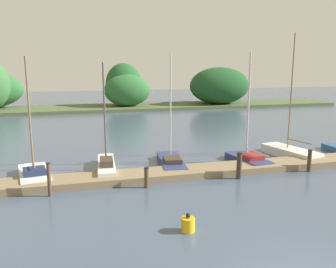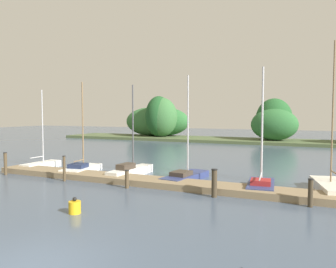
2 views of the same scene
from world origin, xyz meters
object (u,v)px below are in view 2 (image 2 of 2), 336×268
sailboat_4 (261,184)px  sailboat_0 (42,164)px  sailboat_3 (186,176)px  sailboat_5 (331,186)px  sailboat_2 (132,170)px  mooring_piling_4 (311,193)px  mooring_piling_1 (64,168)px  mooring_piling_3 (214,183)px  channel_buoy_0 (75,207)px  mooring_piling_0 (5,164)px  mooring_piling_2 (127,179)px  sailboat_1 (82,168)px

sailboat_4 → sailboat_0: bearing=81.9°
sailboat_3 → sailboat_0: bearing=98.8°
sailboat_5 → sailboat_4: bearing=91.2°
sailboat_3 → sailboat_4: sailboat_4 is taller
sailboat_4 → sailboat_5: (3.35, 0.83, -0.01)m
sailboat_2 → sailboat_4: 8.29m
sailboat_0 → mooring_piling_4: bearing=-98.1°
mooring_piling_1 → mooring_piling_3: bearing=0.5°
mooring_piling_4 → channel_buoy_0: 9.97m
mooring_piling_0 → mooring_piling_2: bearing=-0.0°
sailboat_3 → mooring_piling_4: (6.98, -3.15, 0.34)m
channel_buoy_0 → mooring_piling_3: bearing=48.0°
sailboat_4 → sailboat_2: bearing=79.9°
sailboat_1 → channel_buoy_0: 9.52m
mooring_piling_0 → sailboat_1: bearing=34.6°
sailboat_5 → channel_buoy_0: 12.58m
sailboat_5 → mooring_piling_4: (-0.91, -3.23, 0.30)m
sailboat_4 → mooring_piling_4: bearing=-140.7°
mooring_piling_3 → sailboat_0: bearing=167.9°
sailboat_4 → mooring_piling_0: 16.22m
sailboat_3 → channel_buoy_0: bearing=176.1°
sailboat_1 → channel_buoy_0: sailboat_1 is taller
mooring_piling_4 → sailboat_4: bearing=135.5°
sailboat_0 → sailboat_5: (19.29, 0.30, 0.04)m
sailboat_2 → mooring_piling_4: (10.72, -2.96, 0.25)m
sailboat_1 → mooring_piling_2: sailboat_1 is taller
mooring_piling_1 → mooring_piling_2: size_ratio=1.55×
mooring_piling_0 → mooring_piling_4: (18.45, 0.18, -0.13)m
mooring_piling_0 → mooring_piling_2: 9.34m
sailboat_5 → channel_buoy_0: size_ratio=11.51×
sailboat_1 → mooring_piling_3: (10.16, -2.70, 0.37)m
sailboat_0 → sailboat_1: (3.96, -0.33, 0.03)m
sailboat_5 → mooring_piling_3: (-5.17, -3.33, 0.36)m
mooring_piling_3 → sailboat_5: bearing=32.8°
sailboat_4 → mooring_piling_3: (-1.82, -2.49, 0.35)m
sailboat_5 → mooring_piling_2: (-10.03, -3.42, 0.17)m
mooring_piling_0 → mooring_piling_3: mooring_piling_0 is taller
mooring_piling_1 → channel_buoy_0: 6.84m
sailboat_1 → sailboat_2: (3.70, 0.36, 0.05)m
mooring_piling_0 → mooring_piling_1: mooring_piling_1 is taller
mooring_piling_4 → mooring_piling_1: bearing=-179.3°
mooring_piling_3 → sailboat_1: bearing=165.1°
mooring_piling_2 → channel_buoy_0: 4.80m
sailboat_3 → mooring_piling_3: 4.25m
sailboat_4 → mooring_piling_4: (2.44, -2.40, 0.28)m
sailboat_5 → mooring_piling_0: size_ratio=5.15×
mooring_piling_2 → mooring_piling_3: 4.86m
sailboat_0 → mooring_piling_1: sailboat_0 is taller
mooring_piling_2 → mooring_piling_3: (4.86, 0.09, 0.19)m
sailboat_2 → sailboat_5: bearing=-84.5°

